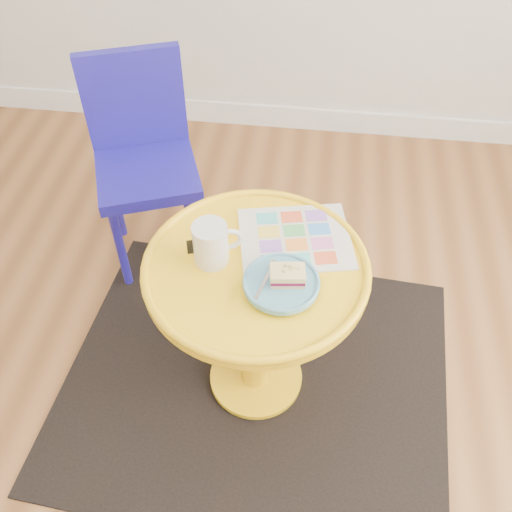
# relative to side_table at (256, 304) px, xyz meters

# --- Properties ---
(floor) EXTENTS (4.00, 4.00, 0.00)m
(floor) POSITION_rel_side_table_xyz_m (-0.23, -0.46, -0.43)
(floor) COLOR brown
(floor) RESTS_ON ground
(rug) EXTENTS (1.38, 1.19, 0.01)m
(rug) POSITION_rel_side_table_xyz_m (0.00, 0.00, -0.42)
(rug) COLOR black
(rug) RESTS_ON ground
(side_table) EXTENTS (0.62, 0.62, 0.59)m
(side_table) POSITION_rel_side_table_xyz_m (0.00, 0.00, 0.00)
(side_table) COLOR yellow
(side_table) RESTS_ON ground
(chair) EXTENTS (0.47, 0.47, 0.82)m
(chair) POSITION_rel_side_table_xyz_m (-0.50, 0.62, 0.05)
(chair) COLOR #1C1694
(chair) RESTS_ON ground
(newspaper) EXTENTS (0.36, 0.33, 0.01)m
(newspaper) POSITION_rel_side_table_xyz_m (0.10, 0.12, 0.17)
(newspaper) COLOR silver
(newspaper) RESTS_ON side_table
(mug) EXTENTS (0.13, 0.10, 0.13)m
(mug) POSITION_rel_side_table_xyz_m (-0.12, 0.01, 0.23)
(mug) COLOR white
(mug) RESTS_ON side_table
(plate) EXTENTS (0.20, 0.20, 0.02)m
(plate) POSITION_rel_side_table_xyz_m (0.08, -0.07, 0.19)
(plate) COLOR #5393B1
(plate) RESTS_ON newspaper
(cake_slice) EXTENTS (0.10, 0.07, 0.04)m
(cake_slice) POSITION_rel_side_table_xyz_m (0.09, -0.07, 0.21)
(cake_slice) COLOR #D3BC8C
(cake_slice) RESTS_ON plate
(fork) EXTENTS (0.05, 0.14, 0.00)m
(fork) POSITION_rel_side_table_xyz_m (0.04, -0.07, 0.20)
(fork) COLOR silver
(fork) RESTS_ON plate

